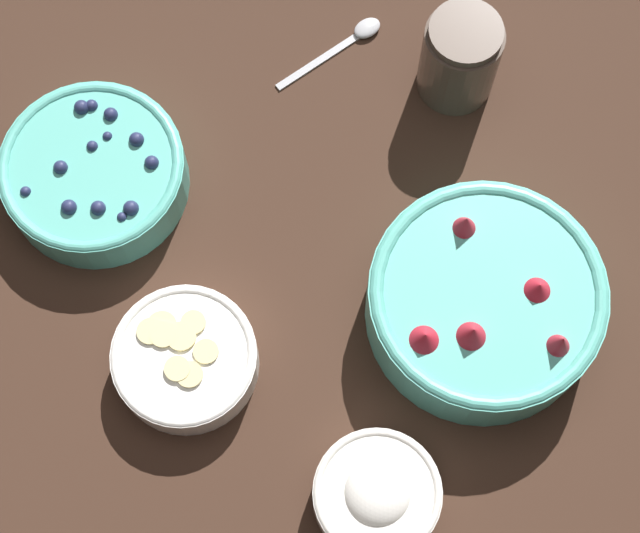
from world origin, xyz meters
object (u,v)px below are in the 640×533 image
(bowl_strawberries, at_px, (485,301))
(bowl_bananas, at_px, (185,358))
(bowl_blueberries, at_px, (94,172))
(jar_chocolate, at_px, (459,59))
(bowl_cream, at_px, (381,493))

(bowl_strawberries, xyz_separation_m, bowl_bananas, (0.29, -0.06, -0.02))
(bowl_blueberries, distance_m, jar_chocolate, 0.40)
(bowl_strawberries, bearing_deg, bowl_bananas, -12.64)
(bowl_strawberries, bearing_deg, jar_chocolate, -109.83)
(bowl_blueberries, bearing_deg, bowl_strawberries, 137.18)
(bowl_strawberries, distance_m, bowl_blueberries, 0.42)
(bowl_strawberries, bearing_deg, bowl_blueberries, -42.82)
(bowl_blueberries, xyz_separation_m, bowl_bananas, (-0.02, 0.22, -0.01))
(bowl_cream, relative_size, jar_chocolate, 1.12)
(bowl_bananas, relative_size, bowl_cream, 1.18)
(bowl_strawberries, xyz_separation_m, bowl_blueberries, (0.31, -0.28, -0.01))
(bowl_blueberries, height_order, bowl_cream, bowl_blueberries)
(bowl_strawberries, relative_size, bowl_bananas, 1.63)
(bowl_cream, bearing_deg, jar_chocolate, -124.27)
(bowl_cream, distance_m, jar_chocolate, 0.45)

